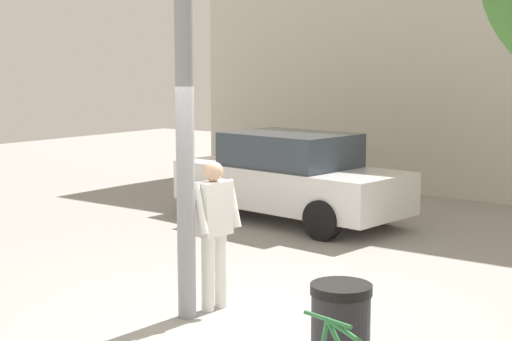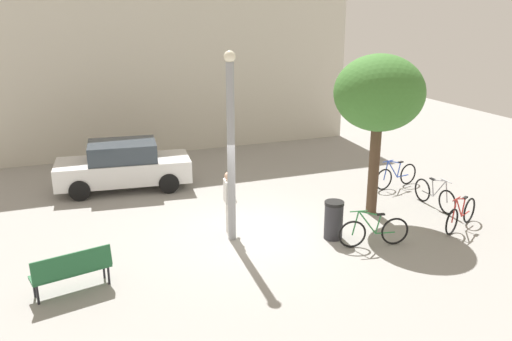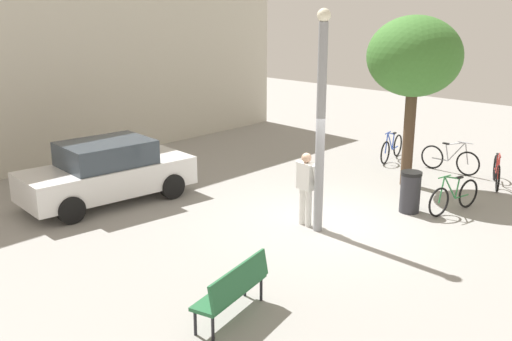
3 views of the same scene
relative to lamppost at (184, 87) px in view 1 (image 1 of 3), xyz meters
name	(u,v)px [view 1 (image 1 of 3)]	position (x,y,z in m)	size (l,w,h in m)	color
ground_plane	(239,324)	(0.59, 0.15, -2.49)	(36.00, 36.00, 0.00)	gray
lamppost	(184,87)	(0.00, 0.00, 0.00)	(0.28, 0.28, 4.72)	gray
person_by_lamppost	(214,225)	(0.06, 0.40, -1.53)	(0.33, 0.61, 1.67)	white
parked_car_white	(290,177)	(-2.01, 4.98, -1.72)	(4.36, 2.18, 1.55)	silver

